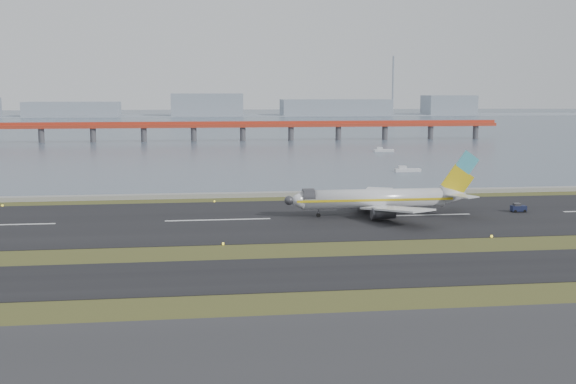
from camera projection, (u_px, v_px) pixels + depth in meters
The scene contains 11 objects.
ground at pixel (225, 256), 107.86m from camera, with size 1000.00×1000.00×0.00m, color #344619.
taxiway_strip at pixel (229, 276), 96.07m from camera, with size 1000.00×18.00×0.10m, color black.
runway_strip at pixel (218, 220), 137.31m from camera, with size 1000.00×45.00×0.10m, color black.
seawall at pixel (213, 195), 166.70m from camera, with size 1000.00×2.50×1.00m, color gray.
bay_water at pixel (198, 123), 559.47m from camera, with size 1400.00×800.00×1.30m, color #4B576B.
red_pier at pixel (243, 126), 354.89m from camera, with size 260.00×5.00×10.20m.
far_shoreline at pixel (211, 110), 717.48m from camera, with size 1400.00×80.00×60.50m.
airliner at pixel (381, 199), 141.54m from camera, with size 38.52×32.89×12.80m.
pushback_tug at pixel (518, 208), 146.26m from camera, with size 2.96×1.78×1.89m.
workboat_near at pixel (407, 170), 219.68m from camera, with size 7.92×2.70×1.91m.
workboat_far at pixel (383, 150), 292.32m from camera, with size 8.10×3.22×1.92m.
Camera 1 is at (-4.51, -105.81, 24.43)m, focal length 45.00 mm.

